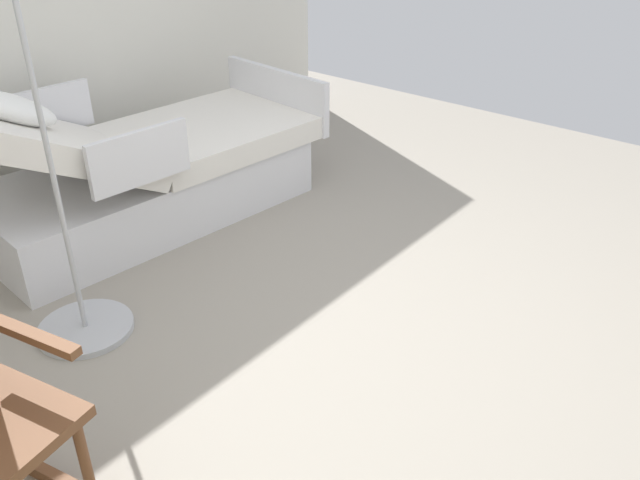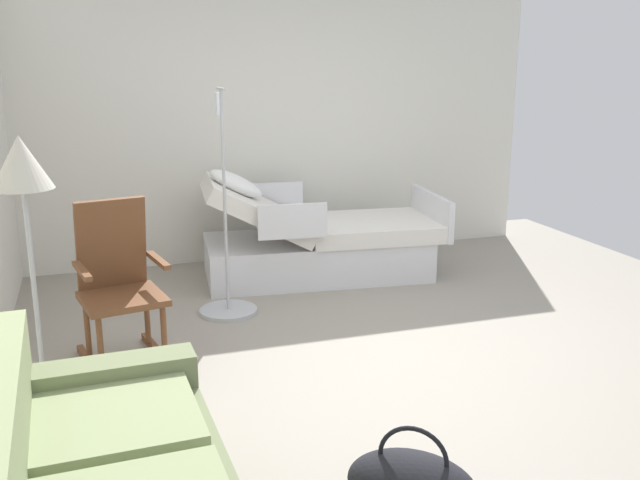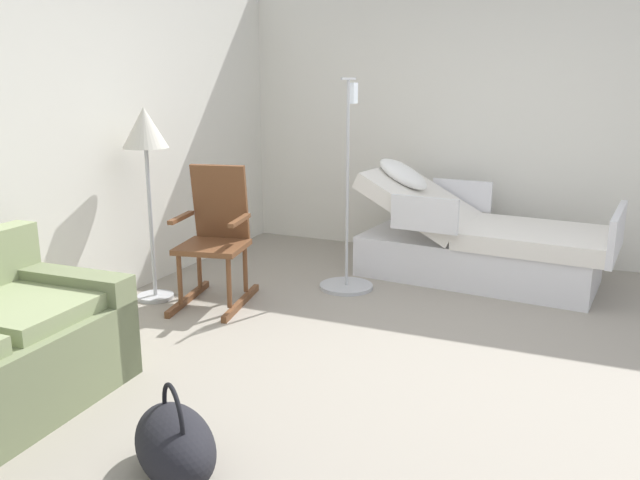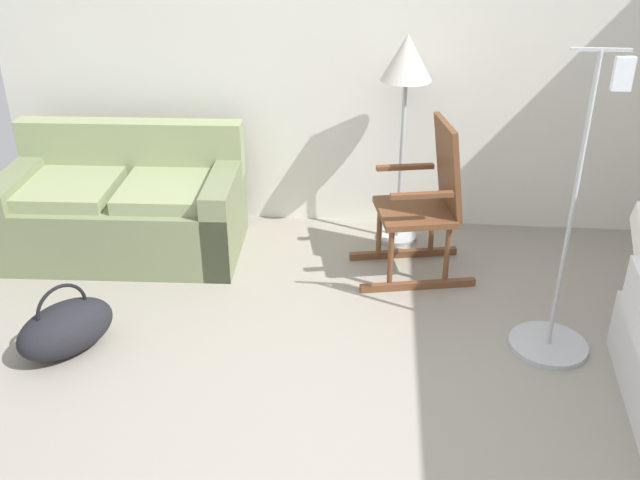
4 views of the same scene
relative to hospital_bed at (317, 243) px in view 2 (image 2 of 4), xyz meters
The scene contains 6 objects.
ground_plane 1.83m from the hospital_bed, behind, with size 6.42×6.42×0.00m, color gray.
side_wall 1.33m from the hospital_bed, ahead, with size 0.10×5.03×2.70m, color silver.
hospital_bed is the anchor object (origin of this frame).
rocking_chair 2.22m from the hospital_bed, 128.20° to the left, with size 0.84×0.61×1.05m.
floor_lamp 2.85m from the hospital_bed, 124.57° to the left, with size 0.34×0.34×1.48m.
iv_pole 1.16m from the hospital_bed, 125.94° to the left, with size 0.44×0.44×1.69m.
Camera 2 is at (-3.93, 1.75, 1.89)m, focal length 39.49 mm.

